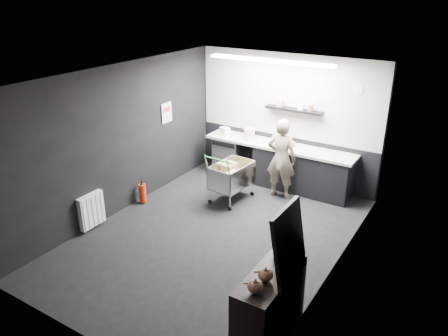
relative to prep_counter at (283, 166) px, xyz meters
The scene contains 22 objects.
floor 2.47m from the prep_counter, 93.20° to the right, with size 5.50×5.50×0.00m, color black.
ceiling 3.30m from the prep_counter, 93.20° to the right, with size 5.50×5.50×0.00m, color white.
wall_back 0.96m from the prep_counter, 112.30° to the left, with size 5.50×5.50×0.00m, color black.
wall_front 5.25m from the prep_counter, 91.50° to the right, with size 5.50×5.50×0.00m, color black.
wall_left 3.35m from the prep_counter, 131.43° to the right, with size 5.50×5.50×0.00m, color black.
wall_right 3.18m from the prep_counter, 52.38° to the right, with size 5.50×5.50×0.00m, color black.
kitchen_wall_panel 1.43m from the prep_counter, 113.58° to the left, with size 3.95×0.02×1.70m, color beige.
dado_panel 0.34m from the prep_counter, 113.58° to the left, with size 3.95×0.02×1.00m, color black.
floating_shelf 1.18m from the prep_counter, 72.13° to the left, with size 1.20×0.22×0.04m, color black.
wall_clock 2.13m from the prep_counter, 13.36° to the left, with size 0.20×0.20×0.03m, color white.
poster 2.63m from the prep_counter, 152.11° to the right, with size 0.02×0.30×0.40m, color white.
poster_red_band 2.66m from the prep_counter, 152.05° to the right, with size 0.01×0.22×0.10m, color red.
radiator 3.92m from the prep_counter, 122.01° to the right, with size 0.10×0.50×0.60m, color white.
ceiling_strip 2.29m from the prep_counter, 103.37° to the right, with size 2.40×0.20×0.04m, color white.
prep_counter is the anchor object (origin of this frame).
person 0.59m from the prep_counter, 72.48° to the right, with size 0.59×0.39×1.61m, color #B9AA92.
shopping_cart 1.26m from the prep_counter, 118.35° to the right, with size 0.62×0.97×1.02m.
sideboard 4.25m from the prep_counter, 67.29° to the right, with size 0.49×1.16×1.74m.
fire_extinguisher 2.92m from the prep_counter, 133.02° to the right, with size 0.14×0.14×0.45m.
cardboard_box 0.49m from the prep_counter, 128.79° to the right, with size 0.44×0.33×0.09m, color #93744E.
pink_tub 0.99m from the prep_counter, behind, with size 0.23×0.23×0.23m, color beige.
white_container 1.50m from the prep_counter, behind, with size 0.19×0.15×0.17m, color white.
Camera 1 is at (3.48, -5.32, 3.93)m, focal length 35.00 mm.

